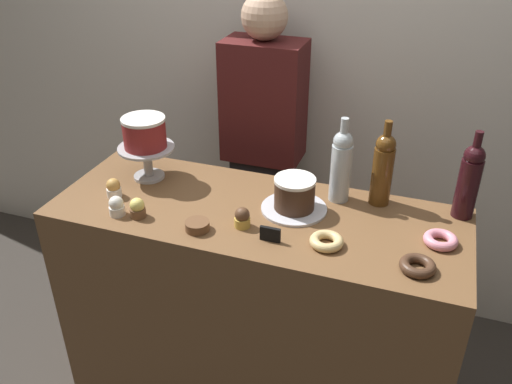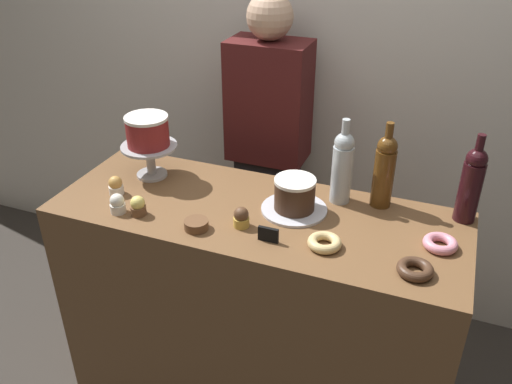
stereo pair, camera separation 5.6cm
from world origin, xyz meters
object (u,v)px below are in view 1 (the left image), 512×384
object	(u,v)px
cupcake_chocolate	(242,218)
cupcake_vanilla	(117,206)
donut_pink	(441,240)
barista_figure	(263,158)
white_layer_cake	(144,132)
price_sign_chalkboard	(270,234)
cake_stand_pedestal	(147,157)
donut_glazed	(326,241)
cupcake_caramel	(114,188)
wine_bottle_amber	(383,168)
cookie_stack	(197,226)
cupcake_lemon	(138,208)
donut_chocolate	(418,266)
wine_bottle_clear	(341,165)
chocolate_round_cake	(295,193)
wine_bottle_dark_red	(469,180)

from	to	relation	value
cupcake_chocolate	cupcake_vanilla	bearing A→B (deg)	-170.18
donut_pink	barista_figure	bearing A→B (deg)	143.02
cupcake_vanilla	white_layer_cake	bearing A→B (deg)	96.47
price_sign_chalkboard	cake_stand_pedestal	bearing A→B (deg)	156.48
donut_glazed	price_sign_chalkboard	size ratio (longest dim) A/B	1.60
price_sign_chalkboard	cupcake_caramel	bearing A→B (deg)	172.70
barista_figure	wine_bottle_amber	bearing A→B (deg)	-35.15
cupcake_caramel	price_sign_chalkboard	distance (m)	0.65
cupcake_chocolate	donut_glazed	xyz separation A→B (m)	(0.30, -0.01, -0.02)
wine_bottle_amber	barista_figure	bearing A→B (deg)	144.85
cupcake_chocolate	cookie_stack	size ratio (longest dim) A/B	0.88
cake_stand_pedestal	cupcake_lemon	world-z (taller)	cake_stand_pedestal
wine_bottle_amber	cupcake_chocolate	bearing A→B (deg)	-142.77
donut_chocolate	donut_pink	world-z (taller)	same
price_sign_chalkboard	cupcake_chocolate	bearing A→B (deg)	156.68
cupcake_caramel	donut_chocolate	distance (m)	1.13
white_layer_cake	cupcake_caramel	distance (m)	0.25
white_layer_cake	donut_glazed	distance (m)	0.83
cupcake_chocolate	price_sign_chalkboard	xyz separation A→B (m)	(0.12, -0.05, -0.01)
wine_bottle_clear	donut_pink	distance (m)	0.44
chocolate_round_cake	wine_bottle_clear	bearing A→B (deg)	43.70
donut_chocolate	cookie_stack	size ratio (longest dim) A/B	1.33
white_layer_cake	cookie_stack	xyz separation A→B (m)	(0.34, -0.28, -0.18)
wine_bottle_clear	cookie_stack	bearing A→B (deg)	-138.32
wine_bottle_clear	donut_glazed	distance (m)	0.34
chocolate_round_cake	cookie_stack	xyz separation A→B (m)	(-0.28, -0.24, -0.05)
donut_glazed	chocolate_round_cake	bearing A→B (deg)	131.98
chocolate_round_cake	donut_pink	size ratio (longest dim) A/B	1.34
cupcake_vanilla	price_sign_chalkboard	bearing A→B (deg)	2.73
white_layer_cake	chocolate_round_cake	world-z (taller)	white_layer_cake
wine_bottle_dark_red	barista_figure	bearing A→B (deg)	155.17
chocolate_round_cake	donut_chocolate	xyz separation A→B (m)	(0.45, -0.21, -0.05)
cupcake_chocolate	cupcake_vanilla	size ratio (longest dim) A/B	1.00
wine_bottle_dark_red	price_sign_chalkboard	size ratio (longest dim) A/B	4.65
donut_chocolate	cookie_stack	distance (m)	0.73
donut_pink	cupcake_caramel	bearing A→B (deg)	-175.85
cupcake_chocolate	cupcake_caramel	distance (m)	0.53
cake_stand_pedestal	white_layer_cake	xyz separation A→B (m)	(-0.00, 0.00, 0.10)
wine_bottle_amber	cupcake_lemon	bearing A→B (deg)	-154.10
donut_chocolate	donut_pink	bearing A→B (deg)	70.41
wine_bottle_amber	wine_bottle_dark_red	bearing A→B (deg)	1.50
chocolate_round_cake	wine_bottle_clear	distance (m)	0.20
wine_bottle_dark_red	cupcake_vanilla	distance (m)	1.24
wine_bottle_amber	donut_pink	xyz separation A→B (m)	(0.23, -0.20, -0.13)
wine_bottle_amber	donut_chocolate	xyz separation A→B (m)	(0.17, -0.37, -0.13)
cupcake_chocolate	chocolate_round_cake	bearing A→B (deg)	50.06
wine_bottle_clear	cupcake_chocolate	xyz separation A→B (m)	(-0.27, -0.30, -0.11)
cupcake_lemon	donut_chocolate	xyz separation A→B (m)	(0.96, 0.02, -0.02)
wine_bottle_dark_red	barista_figure	size ratio (longest dim) A/B	0.20
wine_bottle_dark_red	donut_pink	size ratio (longest dim) A/B	2.91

